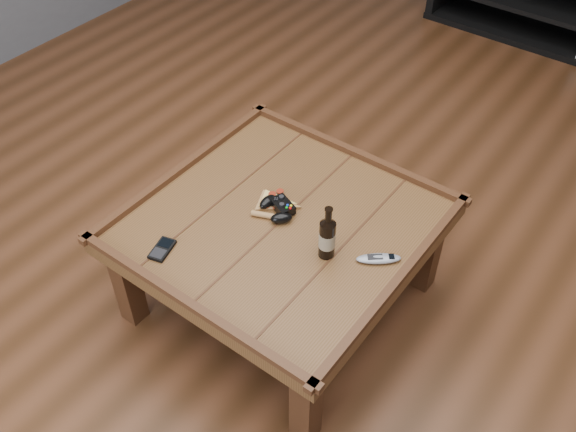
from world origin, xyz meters
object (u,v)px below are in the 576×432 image
Objects in this scene: media_console at (544,0)px; pizza_slice at (273,204)px; remote_control at (379,258)px; game_controller at (278,208)px; coffee_table at (281,232)px; smartphone at (162,249)px; beer_bottle at (327,237)px.

pizza_slice is (-0.07, -2.70, 0.21)m from media_console.
remote_control is at bearing -81.91° from media_console.
media_console reaches higher than pizza_slice.
coffee_table is at bearing -16.76° from game_controller.
coffee_table reaches higher than remote_control.
coffee_table is 8.77× the size of smartphone.
coffee_table is at bearing 41.28° from smartphone.
media_console is (0.00, 2.75, -0.15)m from coffee_table.
media_console is at bearing 111.20° from game_controller.
coffee_table is at bearing -122.32° from remote_control.
remote_control is at bearing 24.10° from game_controller.
pizza_slice is 0.44m from smartphone.
beer_bottle is at bearing -38.25° from pizza_slice.
coffee_table is 0.39m from remote_control.
beer_bottle is 0.28m from game_controller.
game_controller is at bearing 165.61° from beer_bottle.
beer_bottle is 0.32m from pizza_slice.
smartphone is at bearing -123.45° from coffee_table.
media_console is at bearing 66.06° from pizza_slice.
pizza_slice is at bearing -91.58° from media_console.
beer_bottle is (0.22, -0.04, 0.15)m from coffee_table.
pizza_slice reaches higher than smartphone.
smartphone is (-0.20, -0.39, -0.01)m from game_controller.
remote_control is at bearing 6.63° from coffee_table.
coffee_table is 4.74× the size of beer_bottle.
pizza_slice is at bearing -129.26° from remote_control.
media_console is 5.54× the size of pizza_slice.
pizza_slice is at bearing 52.75° from smartphone.
remote_control is at bearing -22.67° from pizza_slice.
media_console is at bearing 70.32° from smartphone.
beer_bottle is at bearing -85.39° from media_console.
beer_bottle is 1.45× the size of remote_control.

